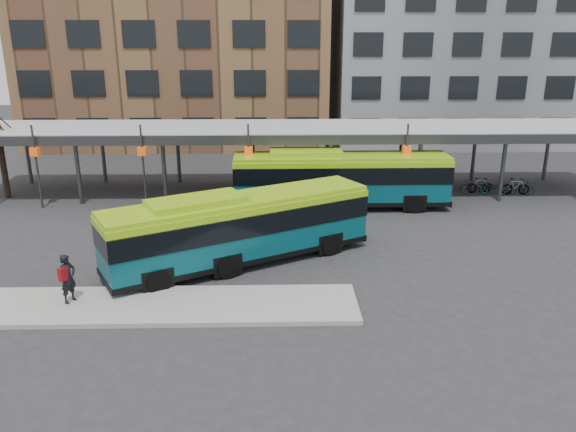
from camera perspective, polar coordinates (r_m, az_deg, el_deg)
The scene contains 10 objects.
ground at distance 23.75m, azimuth 2.41°, elevation -5.83°, with size 120.00×120.00×0.00m, color #28282B.
boarding_island at distance 21.34m, azimuth -12.15°, elevation -8.88°, with size 14.00×3.00×0.18m, color gray.
canopy at distance 35.04m, azimuth 1.05°, elevation 8.66°, with size 40.00×6.53×4.80m.
tree at distance 38.18m, azimuth -27.04°, elevation 5.22°, with size 1.64×1.64×5.60m.
building_brick at distance 54.37m, azimuth -10.95°, elevation 19.17°, with size 26.00×14.00×22.00m, color brown.
building_grey at distance 56.46m, azimuth 17.57°, elevation 17.62°, with size 24.00×14.00×20.00m, color slate.
bus_front at distance 24.25m, azimuth -4.95°, elevation -1.08°, with size 11.54×7.87×3.25m.
bus_rear at distance 32.34m, azimuth 5.31°, elevation 3.89°, with size 12.23×2.84×3.37m.
pedestrian at distance 22.07m, azimuth -21.48°, elevation -5.89°, with size 0.71×0.81×1.86m.
bike_rack at distance 37.60m, azimuth 20.43°, elevation 2.80°, with size 4.56×1.17×1.05m.
Camera 1 is at (-1.50, -21.68, 9.59)m, focal length 35.00 mm.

